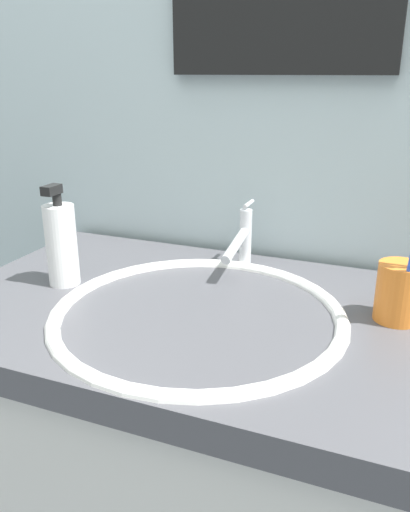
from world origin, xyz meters
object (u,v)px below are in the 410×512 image
object	(u,v)px
toothbrush_blue	(410,265)
soap_dispenser	(61,244)
faucet	(242,239)
toothbrush_cup	(399,292)

from	to	relation	value
toothbrush_blue	soap_dispenser	bearing A→B (deg)	-175.93
faucet	toothbrush_cup	bearing A→B (deg)	-23.03
toothbrush_cup	soap_dispenser	world-z (taller)	soap_dispenser
toothbrush_cup	toothbrush_blue	xyz separation A→B (m)	(0.01, -0.03, 0.06)
toothbrush_cup	soap_dispenser	size ratio (longest dim) A/B	0.50
toothbrush_cup	soap_dispenser	distance (m)	0.57
toothbrush_cup	toothbrush_blue	world-z (taller)	toothbrush_blue
toothbrush_blue	soap_dispenser	size ratio (longest dim) A/B	0.94
toothbrush_cup	faucet	bearing A→B (deg)	156.97
toothbrush_blue	toothbrush_cup	bearing A→B (deg)	108.55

